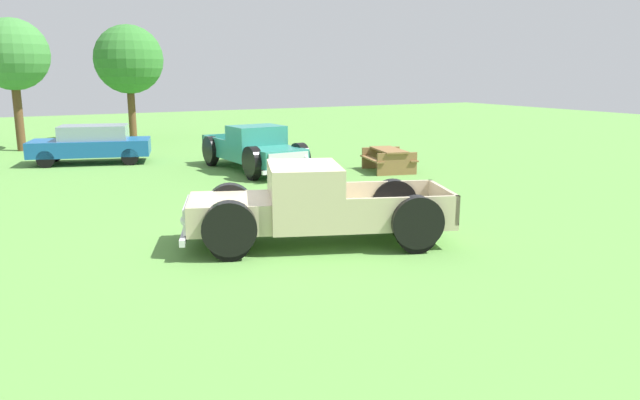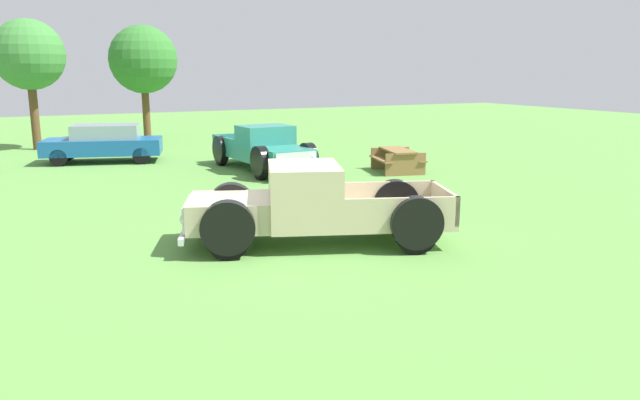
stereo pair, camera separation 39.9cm
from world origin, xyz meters
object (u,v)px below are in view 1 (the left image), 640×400
Objects in this scene: oak_tree_east at (12,55)px; picnic_table at (389,157)px; oak_tree_west at (129,60)px; pickup_truck_foreground at (301,207)px; trash_can at (311,184)px; pickup_truck_behind_left at (257,150)px; sedan_distant_b at (92,143)px.

picnic_table is at bearing -47.91° from oak_tree_east.
oak_tree_east is 1.00× the size of oak_tree_west.
picnic_table is at bearing 44.75° from pickup_truck_foreground.
oak_tree_west is at bearing 93.90° from trash_can.
pickup_truck_behind_left is at bearing 152.68° from picnic_table.
pickup_truck_behind_left is at bearing 83.29° from trash_can.
oak_tree_west is (5.14, 1.88, -0.13)m from oak_tree_east.
oak_tree_west is at bearing 67.59° from sedan_distant_b.
oak_tree_east is (-6.92, 10.03, 3.30)m from pickup_truck_behind_left.
pickup_truck_foreground is at bearing -77.18° from oak_tree_east.
sedan_distant_b is at bearing 112.53° from trash_can.
trash_can is (-4.63, -3.13, -0.01)m from picnic_table.
oak_tree_east is at bearing 112.48° from trash_can.
oak_tree_east is at bearing -159.89° from oak_tree_west.
picnic_table is 15.53m from oak_tree_west.
picnic_table is 5.59m from trash_can.
pickup_truck_foreground reaches higher than sedan_distant_b.
oak_tree_east is (-6.30, 15.24, 3.58)m from trash_can.
pickup_truck_behind_left is at bearing 73.01° from pickup_truck_foreground.
pickup_truck_foreground is 9.40m from picnic_table.
trash_can is at bearing -67.52° from oak_tree_east.
oak_tree_west is (-5.80, 13.99, 3.43)m from picnic_table.
sedan_distant_b is 2.18× the size of picnic_table.
pickup_truck_foreground is 19.48m from oak_tree_east.
pickup_truck_foreground reaches higher than pickup_truck_behind_left.
trash_can is at bearing 59.65° from pickup_truck_foreground.
pickup_truck_foreground is 20.87m from oak_tree_west.
oak_tree_east reaches higher than trash_can.
trash_can is 16.87m from oak_tree_east.
trash_can is at bearing -96.71° from pickup_truck_behind_left.
picnic_table is 0.38× the size of oak_tree_east.
pickup_truck_behind_left is at bearing -81.51° from oak_tree_west.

